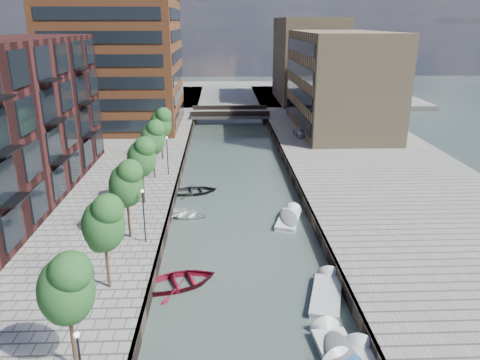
{
  "coord_description": "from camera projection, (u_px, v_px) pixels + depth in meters",
  "views": [
    {
      "loc": [
        -1.55,
        -7.27,
        16.4
      ],
      "look_at": [
        0.0,
        30.54,
        3.5
      ],
      "focal_mm": 35.0,
      "sensor_mm": 36.0,
      "label": 1
    }
  ],
  "objects": [
    {
      "name": "lamp_1",
      "position": [
        144.0,
        210.0,
        33.51
      ],
      "size": [
        0.24,
        0.24,
        4.12
      ],
      "color": "black",
      "rests_on": "quay_left"
    },
    {
      "name": "sloop_3",
      "position": [
        184.0,
        217.0,
        41.34
      ],
      "size": [
        5.09,
        4.39,
        0.89
      ],
      "primitive_type": "imported",
      "rotation": [
        0.0,
        0.0,
        1.2
      ],
      "color": "white",
      "rests_on": "ground"
    },
    {
      "name": "lamp_2",
      "position": [
        167.0,
        152.0,
        48.64
      ],
      "size": [
        0.24,
        0.24,
        4.12
      ],
      "color": "black",
      "rests_on": "quay_left"
    },
    {
      "name": "tree_5",
      "position": [
        152.0,
        137.0,
        47.07
      ],
      "size": [
        2.5,
        2.5,
        5.95
      ],
      "color": "#382619",
      "rests_on": "quay_left"
    },
    {
      "name": "far_closure",
      "position": [
        228.0,
        94.0,
        106.64
      ],
      "size": [
        80.0,
        40.0,
        1.0
      ],
      "primitive_type": "cube",
      "color": "gray",
      "rests_on": "ground"
    },
    {
      "name": "tree_3",
      "position": [
        126.0,
        183.0,
        33.83
      ],
      "size": [
        2.5,
        2.5,
        5.95
      ],
      "color": "#382619",
      "rests_on": "quay_left"
    },
    {
      "name": "sloop_4",
      "position": [
        194.0,
        193.0,
        46.95
      ],
      "size": [
        5.13,
        4.08,
        0.95
      ],
      "primitive_type": "imported",
      "rotation": [
        0.0,
        0.0,
        1.76
      ],
      "color": "black",
      "rests_on": "ground"
    },
    {
      "name": "tree_1",
      "position": [
        66.0,
        287.0,
        20.59
      ],
      "size": [
        2.5,
        2.5,
        5.95
      ],
      "color": "#382619",
      "rests_on": "quay_left"
    },
    {
      "name": "quay_wall_left",
      "position": [
        179.0,
        179.0,
        49.66
      ],
      "size": [
        0.25,
        140.0,
        1.0
      ],
      "primitive_type": "cube",
      "color": "#332823",
      "rests_on": "ground"
    },
    {
      "name": "motorboat_1",
      "position": [
        338.0,
        355.0,
        23.88
      ],
      "size": [
        2.23,
        5.34,
        1.73
      ],
      "color": "silver",
      "rests_on": "ground"
    },
    {
      "name": "water",
      "position": [
        236.0,
        182.0,
        50.06
      ],
      "size": [
        300.0,
        300.0,
        0.0
      ],
      "primitive_type": "plane",
      "color": "#38473F",
      "rests_on": "ground"
    },
    {
      "name": "tower",
      "position": [
        113.0,
        24.0,
        67.88
      ],
      "size": [
        18.0,
        18.0,
        30.0
      ],
      "primitive_type": "cube",
      "color": "brown",
      "rests_on": "quay_left"
    },
    {
      "name": "tan_block_near",
      "position": [
        340.0,
        81.0,
        68.9
      ],
      "size": [
        12.0,
        25.0,
        14.0
      ],
      "primitive_type": "cube",
      "color": "#8C7555",
      "rests_on": "quay_right"
    },
    {
      "name": "car",
      "position": [
        300.0,
        132.0,
        65.85
      ],
      "size": [
        1.69,
        3.61,
        1.2
      ],
      "primitive_type": "imported",
      "rotation": [
        0.0,
        0.0,
        0.08
      ],
      "color": "#B8BCBD",
      "rests_on": "quay_right"
    },
    {
      "name": "motorboat_2",
      "position": [
        327.0,
        292.0,
        29.61
      ],
      "size": [
        3.02,
        5.29,
        1.67
      ],
      "color": "silver",
      "rests_on": "ground"
    },
    {
      "name": "tree_2",
      "position": [
        103.0,
        222.0,
        27.21
      ],
      "size": [
        2.5,
        2.5,
        5.95
      ],
      "color": "#382619",
      "rests_on": "quay_left"
    },
    {
      "name": "quay_right",
      "position": [
        384.0,
        176.0,
        50.52
      ],
      "size": [
        20.0,
        140.0,
        1.0
      ],
      "primitive_type": "cube",
      "color": "gray",
      "rests_on": "ground"
    },
    {
      "name": "motorboat_4",
      "position": [
        289.0,
        218.0,
        40.51
      ],
      "size": [
        2.96,
        5.03,
        1.59
      ],
      "color": "white",
      "rests_on": "ground"
    },
    {
      "name": "sloop_2",
      "position": [
        180.0,
        285.0,
        30.59
      ],
      "size": [
        5.98,
        5.19,
        1.04
      ],
      "primitive_type": "imported",
      "rotation": [
        0.0,
        0.0,
        1.95
      ],
      "color": "maroon",
      "rests_on": "ground"
    },
    {
      "name": "bridge",
      "position": [
        230.0,
        114.0,
        79.87
      ],
      "size": [
        13.0,
        6.0,
        1.3
      ],
      "color": "gray",
      "rests_on": "ground"
    },
    {
      "name": "tree_6",
      "position": [
        161.0,
        123.0,
        53.69
      ],
      "size": [
        2.5,
        2.5,
        5.95
      ],
      "color": "#382619",
      "rests_on": "quay_left"
    },
    {
      "name": "quay_wall_right",
      "position": [
        293.0,
        177.0,
        50.13
      ],
      "size": [
        0.25,
        140.0,
        1.0
      ],
      "primitive_type": "cube",
      "color": "#332823",
      "rests_on": "ground"
    },
    {
      "name": "tree_4",
      "position": [
        141.0,
        156.0,
        40.45
      ],
      "size": [
        2.5,
        2.5,
        5.95
      ],
      "color": "#382619",
      "rests_on": "quay_left"
    },
    {
      "name": "tan_block_far",
      "position": [
        308.0,
        60.0,
        93.17
      ],
      "size": [
        12.0,
        20.0,
        16.0
      ],
      "primitive_type": "cube",
      "color": "#8C7555",
      "rests_on": "quay_right"
    }
  ]
}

